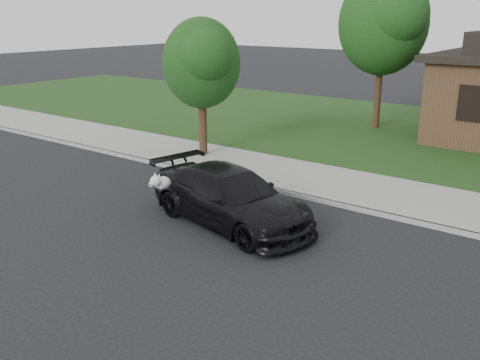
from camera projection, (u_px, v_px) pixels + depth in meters
The scene contains 6 objects.
ground at pixel (323, 272), 10.40m from camera, with size 120.00×120.00×0.00m, color black.
sidewalk at pixel (413, 200), 14.20m from camera, with size 60.00×3.00×0.12m, color gray.
curb at pixel (392, 217), 13.05m from camera, with size 60.00×0.12×0.12m, color gray.
sedan at pixel (230, 197), 12.60m from camera, with size 4.84×2.73×1.32m.
tree_0 at pixel (386, 22), 21.37m from camera, with size 3.78×3.60×6.34m.
tree_2 at pixel (203, 62), 17.54m from camera, with size 2.73×2.60×4.59m.
Camera 1 is at (4.32, -8.49, 4.82)m, focal length 40.00 mm.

